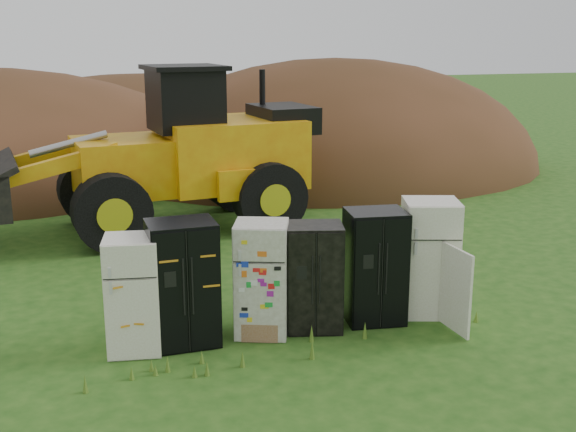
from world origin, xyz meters
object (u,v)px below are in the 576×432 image
fridge_sticker (262,279)px  fridge_dark_mid (314,277)px  fridge_black_right (375,266)px  wheel_loader (146,151)px  fridge_black_side (183,283)px  fridge_leftmost (133,295)px  fridge_open_door (429,258)px

fridge_sticker → fridge_dark_mid: fridge_sticker is taller
fridge_black_right → wheel_loader: bearing=120.9°
fridge_black_side → wheel_loader: bearing=86.7°
fridge_black_side → fridge_leftmost: bearing=-178.0°
fridge_black_side → fridge_sticker: size_ratio=1.06×
fridge_leftmost → fridge_black_side: size_ratio=0.91×
fridge_leftmost → wheel_loader: size_ratio=0.22×
wheel_loader → fridge_black_right: bearing=-73.1°
fridge_leftmost → fridge_black_side: (0.71, 0.04, 0.08)m
fridge_sticker → wheel_loader: (-0.92, 6.37, 0.99)m
fridge_black_side → fridge_dark_mid: bearing=-2.4°
fridge_dark_mid → fridge_black_right: size_ratio=0.92×
fridge_leftmost → fridge_black_right: fridge_black_right is taller
fridge_black_right → fridge_open_door: (0.96, 0.03, 0.04)m
fridge_sticker → fridge_black_right: size_ratio=0.97×
fridge_leftmost → wheel_loader: (0.96, 6.41, 1.02)m
fridge_leftmost → fridge_black_side: fridge_black_side is taller
wheel_loader → fridge_leftmost: bearing=-104.8°
fridge_leftmost → fridge_dark_mid: bearing=9.1°
fridge_open_door → fridge_black_side: bearing=-162.2°
fridge_sticker → wheel_loader: 6.51m
fridge_leftmost → fridge_dark_mid: size_ratio=1.02×
fridge_black_side → fridge_black_right: fridge_black_side is taller
fridge_dark_mid → fridge_black_right: 1.01m
fridge_leftmost → fridge_black_side: bearing=12.3°
fridge_open_door → fridge_dark_mid: bearing=-160.8°
fridge_sticker → wheel_loader: wheel_loader is taller
fridge_leftmost → fridge_open_door: size_ratio=0.90×
fridge_sticker → fridge_black_right: 1.82m
fridge_dark_mid → fridge_open_door: fridge_open_door is taller
fridge_leftmost → fridge_sticker: fridge_sticker is taller
fridge_black_side → fridge_sticker: fridge_black_side is taller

